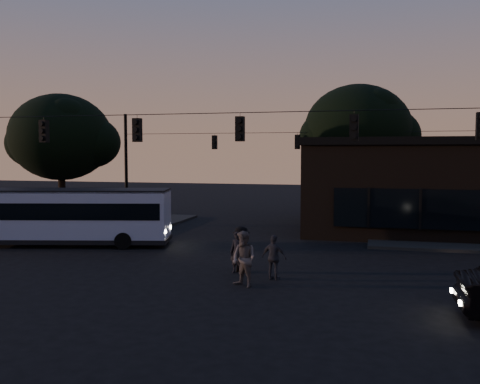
% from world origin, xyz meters
% --- Properties ---
extents(ground, '(120.00, 120.00, 0.00)m').
position_xyz_m(ground, '(0.00, 0.00, 0.00)').
color(ground, black).
rests_on(ground, ground).
extents(sidewalk_far_left, '(14.00, 10.00, 0.15)m').
position_xyz_m(sidewalk_far_left, '(-14.00, 14.00, 0.07)').
color(sidewalk_far_left, black).
rests_on(sidewalk_far_left, ground).
extents(building, '(15.40, 10.41, 5.40)m').
position_xyz_m(building, '(9.00, 15.97, 2.71)').
color(building, black).
rests_on(building, ground).
extents(tree_behind, '(7.60, 7.60, 9.43)m').
position_xyz_m(tree_behind, '(4.00, 22.00, 6.19)').
color(tree_behind, black).
rests_on(tree_behind, ground).
extents(tree_left, '(6.40, 6.40, 8.30)m').
position_xyz_m(tree_left, '(-14.00, 13.00, 5.57)').
color(tree_left, black).
rests_on(tree_left, ground).
extents(signal_rig_near, '(26.24, 0.30, 7.50)m').
position_xyz_m(signal_rig_near, '(0.00, 4.00, 4.45)').
color(signal_rig_near, black).
rests_on(signal_rig_near, ground).
extents(signal_rig_far, '(26.24, 0.30, 7.50)m').
position_xyz_m(signal_rig_far, '(0.00, 20.00, 4.20)').
color(signal_rig_far, black).
rests_on(signal_rig_far, ground).
extents(bus, '(10.21, 4.53, 2.80)m').
position_xyz_m(bus, '(-9.41, 6.43, 1.57)').
color(bus, '#9BA1C5').
rests_on(bus, ground).
extents(pedestrian_a, '(0.64, 0.47, 1.60)m').
position_xyz_m(pedestrian_a, '(0.27, 2.54, 0.80)').
color(pedestrian_a, black).
rests_on(pedestrian_a, ground).
extents(pedestrian_b, '(1.17, 1.10, 1.92)m').
position_xyz_m(pedestrian_b, '(1.02, 0.55, 0.96)').
color(pedestrian_b, '#504849').
rests_on(pedestrian_b, ground).
extents(pedestrian_c, '(1.02, 0.59, 1.63)m').
position_xyz_m(pedestrian_c, '(1.83, 1.84, 0.81)').
color(pedestrian_c, '#25252D').
rests_on(pedestrian_c, ground).
extents(pedestrian_d, '(1.31, 1.11, 1.76)m').
position_xyz_m(pedestrian_d, '(0.36, 2.77, 0.88)').
color(pedestrian_d, black).
rests_on(pedestrian_d, ground).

